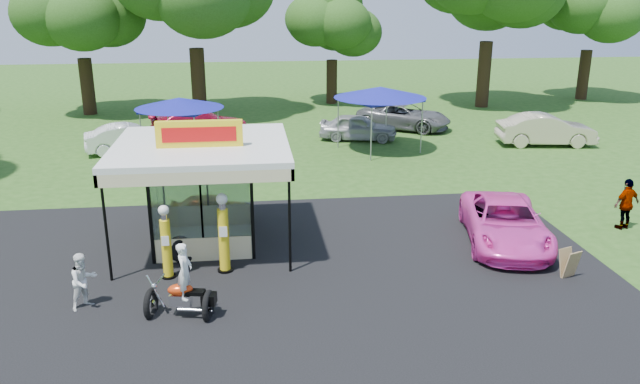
{
  "coord_description": "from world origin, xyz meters",
  "views": [
    {
      "loc": [
        -0.56,
        -14.25,
        7.9
      ],
      "look_at": [
        1.61,
        4.0,
        1.95
      ],
      "focal_mm": 35.0,
      "sensor_mm": 36.0,
      "label": 1
    }
  ],
  "objects_px": {
    "spectator_west": "(84,281)",
    "spectator_east_b": "(626,204)",
    "gas_station_kiosk": "(204,192)",
    "gas_pump_right": "(224,235)",
    "gas_pump_left": "(166,244)",
    "kiosk_car": "(210,207)",
    "pink_sedan": "(505,222)",
    "tent_west": "(179,103)",
    "motorcycle": "(183,288)",
    "bg_car_a": "(130,138)",
    "bg_car_c": "(358,127)",
    "tent_east": "(380,93)",
    "bg_car_b": "(200,123)",
    "a_frame_sign": "(569,264)",
    "bg_car_e": "(546,130)",
    "bg_car_d": "(404,116)"
  },
  "relations": [
    {
      "from": "gas_pump_left",
      "to": "kiosk_car",
      "type": "distance_m",
      "value": 4.86
    },
    {
      "from": "motorcycle",
      "to": "bg_car_b",
      "type": "height_order",
      "value": "motorcycle"
    },
    {
      "from": "spectator_east_b",
      "to": "tent_west",
      "type": "height_order",
      "value": "tent_west"
    },
    {
      "from": "gas_pump_left",
      "to": "motorcycle",
      "type": "bearing_deg",
      "value": -74.15
    },
    {
      "from": "tent_west",
      "to": "pink_sedan",
      "type": "bearing_deg",
      "value": -47.39
    },
    {
      "from": "bg_car_a",
      "to": "motorcycle",
      "type": "bearing_deg",
      "value": 179.81
    },
    {
      "from": "gas_pump_left",
      "to": "spectator_west",
      "type": "distance_m",
      "value": 2.49
    },
    {
      "from": "kiosk_car",
      "to": "bg_car_c",
      "type": "distance_m",
      "value": 14.03
    },
    {
      "from": "gas_station_kiosk",
      "to": "bg_car_a",
      "type": "bearing_deg",
      "value": 109.56
    },
    {
      "from": "gas_pump_right",
      "to": "spectator_west",
      "type": "bearing_deg",
      "value": -153.74
    },
    {
      "from": "a_frame_sign",
      "to": "bg_car_e",
      "type": "distance_m",
      "value": 16.96
    },
    {
      "from": "motorcycle",
      "to": "spectator_west",
      "type": "height_order",
      "value": "motorcycle"
    },
    {
      "from": "pink_sedan",
      "to": "spectator_west",
      "type": "height_order",
      "value": "spectator_west"
    },
    {
      "from": "gas_station_kiosk",
      "to": "tent_west",
      "type": "bearing_deg",
      "value": 98.96
    },
    {
      "from": "bg_car_b",
      "to": "gas_station_kiosk",
      "type": "bearing_deg",
      "value": 177.29
    },
    {
      "from": "pink_sedan",
      "to": "bg_car_b",
      "type": "height_order",
      "value": "bg_car_b"
    },
    {
      "from": "gas_station_kiosk",
      "to": "a_frame_sign",
      "type": "height_order",
      "value": "gas_station_kiosk"
    },
    {
      "from": "spectator_west",
      "to": "bg_car_e",
      "type": "relative_size",
      "value": 0.3
    },
    {
      "from": "bg_car_d",
      "to": "bg_car_c",
      "type": "bearing_deg",
      "value": 160.79
    },
    {
      "from": "bg_car_e",
      "to": "pink_sedan",
      "type": "bearing_deg",
      "value": 156.88
    },
    {
      "from": "gas_station_kiosk",
      "to": "gas_pump_right",
      "type": "bearing_deg",
      "value": -74.21
    },
    {
      "from": "gas_station_kiosk",
      "to": "spectator_east_b",
      "type": "xyz_separation_m",
      "value": [
        14.31,
        -0.37,
        -0.88
      ]
    },
    {
      "from": "gas_station_kiosk",
      "to": "motorcycle",
      "type": "xyz_separation_m",
      "value": [
        -0.3,
        -4.86,
        -0.97
      ]
    },
    {
      "from": "gas_pump_right",
      "to": "bg_car_b",
      "type": "relative_size",
      "value": 0.44
    },
    {
      "from": "gas_pump_right",
      "to": "bg_car_c",
      "type": "relative_size",
      "value": 0.58
    },
    {
      "from": "gas_pump_left",
      "to": "spectator_west",
      "type": "bearing_deg",
      "value": -141.93
    },
    {
      "from": "pink_sedan",
      "to": "bg_car_a",
      "type": "distance_m",
      "value": 19.82
    },
    {
      "from": "bg_car_b",
      "to": "gas_pump_right",
      "type": "bearing_deg",
      "value": 178.79
    },
    {
      "from": "gas_station_kiosk",
      "to": "bg_car_d",
      "type": "bearing_deg",
      "value": 57.07
    },
    {
      "from": "a_frame_sign",
      "to": "bg_car_e",
      "type": "relative_size",
      "value": 0.17
    },
    {
      "from": "spectator_west",
      "to": "gas_pump_left",
      "type": "bearing_deg",
      "value": -5.44
    },
    {
      "from": "pink_sedan",
      "to": "gas_pump_left",
      "type": "bearing_deg",
      "value": -160.38
    },
    {
      "from": "gas_pump_left",
      "to": "pink_sedan",
      "type": "relative_size",
      "value": 0.43
    },
    {
      "from": "motorcycle",
      "to": "kiosk_car",
      "type": "xyz_separation_m",
      "value": [
        0.3,
        7.06,
        -0.34
      ]
    },
    {
      "from": "gas_station_kiosk",
      "to": "bg_car_a",
      "type": "xyz_separation_m",
      "value": [
        -4.52,
        12.72,
        -1.05
      ]
    },
    {
      "from": "bg_car_c",
      "to": "bg_car_a",
      "type": "bearing_deg",
      "value": 110.31
    },
    {
      "from": "kiosk_car",
      "to": "tent_west",
      "type": "distance_m",
      "value": 9.52
    },
    {
      "from": "bg_car_a",
      "to": "tent_west",
      "type": "distance_m",
      "value": 3.66
    },
    {
      "from": "gas_station_kiosk",
      "to": "pink_sedan",
      "type": "distance_m",
      "value": 9.78
    },
    {
      "from": "spectator_east_b",
      "to": "bg_car_e",
      "type": "distance_m",
      "value": 12.42
    },
    {
      "from": "gas_pump_left",
      "to": "spectator_west",
      "type": "height_order",
      "value": "gas_pump_left"
    },
    {
      "from": "spectator_west",
      "to": "spectator_east_b",
      "type": "xyz_separation_m",
      "value": [
        17.22,
        3.68,
        0.14
      ]
    },
    {
      "from": "kiosk_car",
      "to": "spectator_east_b",
      "type": "distance_m",
      "value": 14.55
    },
    {
      "from": "gas_station_kiosk",
      "to": "bg_car_b",
      "type": "bearing_deg",
      "value": 94.32
    },
    {
      "from": "kiosk_car",
      "to": "pink_sedan",
      "type": "height_order",
      "value": "pink_sedan"
    },
    {
      "from": "kiosk_car",
      "to": "spectator_east_b",
      "type": "xyz_separation_m",
      "value": [
        14.31,
        -2.58,
        0.42
      ]
    },
    {
      "from": "gas_station_kiosk",
      "to": "motorcycle",
      "type": "bearing_deg",
      "value": -93.48
    },
    {
      "from": "gas_pump_right",
      "to": "bg_car_e",
      "type": "distance_m",
      "value": 21.72
    },
    {
      "from": "kiosk_car",
      "to": "tent_east",
      "type": "xyz_separation_m",
      "value": [
        8.17,
        9.44,
        2.49
      ]
    },
    {
      "from": "pink_sedan",
      "to": "bg_car_e",
      "type": "bearing_deg",
      "value": 71.53
    }
  ]
}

